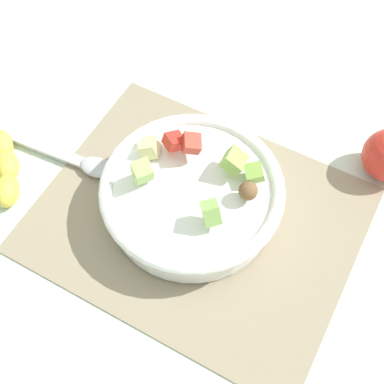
{
  "coord_description": "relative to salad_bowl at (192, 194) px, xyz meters",
  "views": [
    {
      "loc": [
        -0.17,
        0.33,
        0.7
      ],
      "look_at": [
        0.02,
        -0.01,
        0.05
      ],
      "focal_mm": 49.38,
      "sensor_mm": 36.0,
      "label": 1
    }
  ],
  "objects": [
    {
      "name": "placemat",
      "position": [
        -0.02,
        0.01,
        -0.04
      ],
      "size": [
        0.46,
        0.37,
        0.01
      ],
      "primitive_type": "cube",
      "color": "gray",
      "rests_on": "ground_plane"
    },
    {
      "name": "salad_bowl",
      "position": [
        0.0,
        0.0,
        0.0
      ],
      "size": [
        0.27,
        0.27,
        0.1
      ],
      "color": "white",
      "rests_on": "placemat"
    },
    {
      "name": "serving_spoon",
      "position": [
        0.2,
        0.02,
        -0.03
      ],
      "size": [
        0.2,
        0.04,
        0.01
      ],
      "color": "#B7B7BC",
      "rests_on": "placemat"
    },
    {
      "name": "banana_whole",
      "position": [
        0.29,
        0.08,
        -0.02
      ],
      "size": [
        0.13,
        0.13,
        0.04
      ],
      "color": "yellow",
      "rests_on": "ground_plane"
    },
    {
      "name": "ground_plane",
      "position": [
        -0.02,
        0.01,
        -0.04
      ],
      "size": [
        2.4,
        2.4,
        0.0
      ],
      "primitive_type": "plane",
      "color": "silver"
    }
  ]
}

